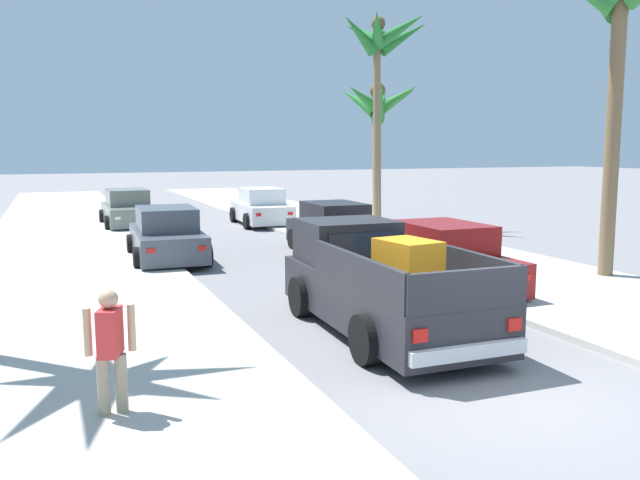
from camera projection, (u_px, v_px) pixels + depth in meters
name	position (u px, v px, depth m)	size (l,w,h in m)	color
ground_plane	(519.00, 398.00, 8.13)	(160.00, 160.00, 0.00)	slate
sidewalk_left	(74.00, 264.00, 17.18)	(5.17, 60.00, 0.12)	beige
sidewalk_right	(395.00, 243.00, 20.97)	(5.17, 60.00, 0.12)	beige
curb_left	(120.00, 262.00, 17.64)	(0.16, 60.00, 0.10)	silver
curb_right	(363.00, 246.00, 20.52)	(0.16, 60.00, 0.10)	silver
pickup_truck	(378.00, 285.00, 11.13)	(2.33, 5.27, 1.80)	#28282D
car_left_near	(128.00, 210.00, 25.69)	(2.05, 4.27, 1.54)	slate
car_right_near	(261.00, 208.00, 26.50)	(2.20, 4.33, 1.54)	silver
car_left_mid	(441.00, 259.00, 14.20)	(2.05, 4.27, 1.54)	maroon
car_right_mid	(167.00, 236.00, 17.94)	(2.17, 4.32, 1.54)	#474C56
car_left_far	(335.00, 230.00, 19.35)	(2.09, 4.29, 1.54)	black
palm_tree_left_fore	(381.00, 48.00, 24.53)	(3.96, 3.54, 8.30)	#846B4C
palm_tree_left_mid	(620.00, 13.00, 14.66)	(3.21, 4.00, 7.67)	brown
palm_tree_left_back	(380.00, 109.00, 27.27)	(3.47, 3.97, 5.97)	#846B4C
pedestrian	(111.00, 347.00, 7.28)	(0.57, 0.43, 1.59)	gray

